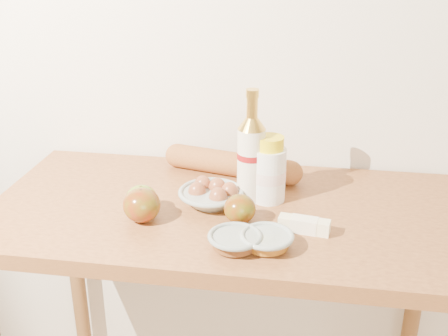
{
  "coord_description": "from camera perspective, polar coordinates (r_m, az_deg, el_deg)",
  "views": [
    {
      "loc": [
        0.2,
        -0.07,
        1.55
      ],
      "look_at": [
        0.0,
        1.15,
        1.02
      ],
      "focal_mm": 45.0,
      "sensor_mm": 36.0,
      "label": 1
    }
  ],
  "objects": [
    {
      "name": "apple_redgreen_right",
      "position": [
        1.34,
        1.62,
        -4.16
      ],
      "size": [
        0.1,
        0.1,
        0.07
      ],
      "rotation": [
        0.0,
        0.0,
        0.33
      ],
      "color": "maroon",
      "rests_on": "table"
    },
    {
      "name": "syrup_bowl",
      "position": [
        1.25,
        4.36,
        -7.31
      ],
      "size": [
        0.15,
        0.15,
        0.03
      ],
      "rotation": [
        0.0,
        0.0,
        -0.34
      ],
      "color": "#93A09B",
      "rests_on": "table"
    },
    {
      "name": "bourbon_bottle",
      "position": [
        1.42,
        2.77,
        1.21
      ],
      "size": [
        0.09,
        0.09,
        0.29
      ],
      "rotation": [
        0.0,
        0.0,
        0.42
      ],
      "color": "#F1E6CC",
      "rests_on": "table"
    },
    {
      "name": "baguette",
      "position": [
        1.59,
        0.79,
        0.43
      ],
      "size": [
        0.42,
        0.16,
        0.07
      ],
      "rotation": [
        0.0,
        0.0,
        -0.22
      ],
      "color": "#B46F37",
      "rests_on": "table"
    },
    {
      "name": "butter_stick",
      "position": [
        1.32,
        8.14,
        -5.76
      ],
      "size": [
        0.12,
        0.05,
        0.04
      ],
      "rotation": [
        0.0,
        0.0,
        -0.16
      ],
      "color": "#FFF8C5",
      "rests_on": "table"
    },
    {
      "name": "apple_redgreen_front",
      "position": [
        1.35,
        -8.35,
        -3.75
      ],
      "size": [
        0.11,
        0.11,
        0.08
      ],
      "rotation": [
        0.0,
        0.0,
        -0.19
      ],
      "color": "maroon",
      "rests_on": "table"
    },
    {
      "name": "table",
      "position": [
        1.48,
        0.19,
        -8.22
      ],
      "size": [
        1.2,
        0.6,
        0.9
      ],
      "color": "#A66635",
      "rests_on": "ground"
    },
    {
      "name": "apple_yellowgreen",
      "position": [
        1.39,
        -8.4,
        -3.19
      ],
      "size": [
        0.1,
        0.1,
        0.07
      ],
      "rotation": [
        0.0,
        0.0,
        0.38
      ],
      "color": "#9B951F",
      "rests_on": "table"
    },
    {
      "name": "sugar_bowl",
      "position": [
        1.24,
        1.11,
        -7.37
      ],
      "size": [
        0.16,
        0.16,
        0.03
      ],
      "rotation": [
        0.0,
        0.0,
        -0.4
      ],
      "color": "gray",
      "rests_on": "table"
    },
    {
      "name": "egg_bowl",
      "position": [
        1.43,
        -1.26,
        -2.71
      ],
      "size": [
        0.22,
        0.22,
        0.06
      ],
      "rotation": [
        0.0,
        0.0,
        -0.37
      ],
      "color": "#93A09A",
      "rests_on": "table"
    },
    {
      "name": "back_wall",
      "position": [
        1.61,
        2.1,
        14.3
      ],
      "size": [
        3.5,
        0.02,
        2.6
      ],
      "primitive_type": "cube",
      "color": "#EEE3CF",
      "rests_on": "ground"
    },
    {
      "name": "cream_bottle",
      "position": [
        1.43,
        4.58,
        -0.31
      ],
      "size": [
        0.11,
        0.11,
        0.17
      ],
      "rotation": [
        0.0,
        0.0,
        0.35
      ],
      "color": "white",
      "rests_on": "table"
    }
  ]
}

